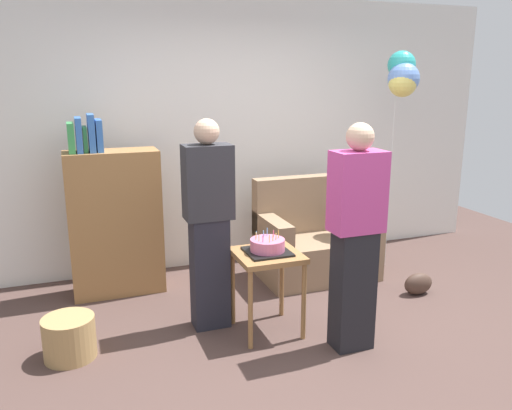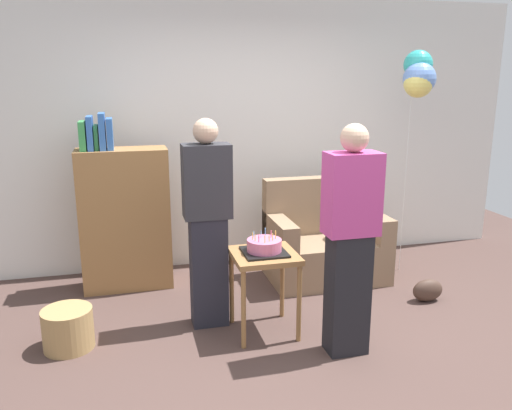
# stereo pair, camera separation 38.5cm
# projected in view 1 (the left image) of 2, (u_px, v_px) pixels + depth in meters

# --- Properties ---
(ground_plane) EXTENTS (8.00, 8.00, 0.00)m
(ground_plane) POSITION_uv_depth(u_px,v_px,m) (312.00, 349.00, 3.75)
(ground_plane) COLOR #4C3833
(wall_back) EXTENTS (6.00, 0.10, 2.70)m
(wall_back) POSITION_uv_depth(u_px,v_px,m) (227.00, 134.00, 5.29)
(wall_back) COLOR silver
(wall_back) RESTS_ON ground_plane
(couch) EXTENTS (1.10, 0.70, 0.96)m
(couch) POSITION_uv_depth(u_px,v_px,m) (314.00, 242.00, 5.09)
(couch) COLOR #8C7054
(couch) RESTS_ON ground_plane
(bookshelf) EXTENTS (0.80, 0.36, 1.62)m
(bookshelf) POSITION_uv_depth(u_px,v_px,m) (114.00, 220.00, 4.60)
(bookshelf) COLOR olive
(bookshelf) RESTS_ON ground_plane
(side_table) EXTENTS (0.48, 0.48, 0.64)m
(side_table) POSITION_uv_depth(u_px,v_px,m) (267.00, 265.00, 3.89)
(side_table) COLOR olive
(side_table) RESTS_ON ground_plane
(birthday_cake) EXTENTS (0.32, 0.32, 0.17)m
(birthday_cake) POSITION_uv_depth(u_px,v_px,m) (267.00, 246.00, 3.86)
(birthday_cake) COLOR black
(birthday_cake) RESTS_ON side_table
(person_blowing_candles) EXTENTS (0.36, 0.22, 1.63)m
(person_blowing_candles) POSITION_uv_depth(u_px,v_px,m) (209.00, 224.00, 3.92)
(person_blowing_candles) COLOR #23232D
(person_blowing_candles) RESTS_ON ground_plane
(person_holding_cake) EXTENTS (0.36, 0.22, 1.63)m
(person_holding_cake) POSITION_uv_depth(u_px,v_px,m) (355.00, 238.00, 3.60)
(person_holding_cake) COLOR black
(person_holding_cake) RESTS_ON ground_plane
(wicker_basket) EXTENTS (0.36, 0.36, 0.30)m
(wicker_basket) POSITION_uv_depth(u_px,v_px,m) (69.00, 338.00, 3.61)
(wicker_basket) COLOR #A88451
(wicker_basket) RESTS_ON ground_plane
(handbag) EXTENTS (0.28, 0.14, 0.20)m
(handbag) POSITION_uv_depth(u_px,v_px,m) (418.00, 284.00, 4.67)
(handbag) COLOR #473328
(handbag) RESTS_ON ground_plane
(balloon_bunch) EXTENTS (0.31, 0.37, 2.17)m
(balloon_bunch) POSITION_uv_depth(u_px,v_px,m) (403.00, 76.00, 4.91)
(balloon_bunch) COLOR silver
(balloon_bunch) RESTS_ON ground_plane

